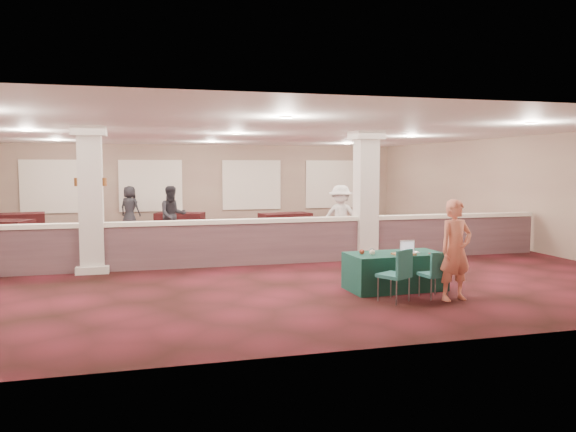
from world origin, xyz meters
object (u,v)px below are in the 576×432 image
object	(u,v)px
conf_chair_side	(398,271)
woman	(456,250)
attendee_b	(341,217)
attendee_a	(172,215)
attendee_d	(130,208)
far_table_back_left	(12,226)
far_table_back_center	(180,222)
far_table_front_right	(302,228)
far_table_back_right	(285,223)
attendee_c	(363,211)
conf_chair_main	(436,271)
far_table_front_center	(187,234)
near_table	(395,271)

from	to	relation	value
conf_chair_side	woman	bearing A→B (deg)	-36.78
attendee_b	conf_chair_side	bearing A→B (deg)	-73.02
attendee_b	woman	bearing A→B (deg)	-63.47
conf_chair_side	woman	world-z (taller)	woman
attendee_a	attendee_d	world-z (taller)	attendee_a
far_table_back_left	far_table_back_center	world-z (taller)	far_table_back_left
far_table_back_left	far_table_back_center	distance (m)	5.48
far_table_front_right	far_table_back_center	size ratio (longest dim) A/B	0.98
far_table_front_right	attendee_b	size ratio (longest dim) A/B	0.91
woman	far_table_back_center	distance (m)	12.50
far_table_front_right	attendee_d	world-z (taller)	attendee_d
far_table_back_center	attendee_b	world-z (taller)	attendee_b
woman	attendee_b	world-z (taller)	attendee_b
woman	attendee_b	size ratio (longest dim) A/B	0.97
woman	attendee_d	distance (m)	14.09
far_table_back_right	attendee_c	bearing A→B (deg)	-37.19
attendee_b	far_table_back_right	bearing A→B (deg)	125.00
conf_chair_main	far_table_front_right	bearing A→B (deg)	82.06
woman	far_table_front_right	world-z (taller)	woman
conf_chair_main	far_table_front_center	xyz separation A→B (m)	(-3.67, 7.95, -0.17)
conf_chair_side	woman	size ratio (longest dim) A/B	0.52
woman	far_table_back_center	xyz separation A→B (m)	(-3.87, 11.88, -0.54)
attendee_a	attendee_b	distance (m)	5.14
woman	attendee_b	bearing A→B (deg)	80.86
far_table_back_left	far_table_back_right	size ratio (longest dim) A/B	1.15
far_table_front_center	attendee_d	distance (m)	5.10
far_table_front_center	attendee_a	world-z (taller)	attendee_a
conf_chair_side	attendee_d	size ratio (longest dim) A/B	0.57
far_table_back_center	woman	bearing A→B (deg)	-71.98
far_table_back_right	attendee_a	xyz separation A→B (m)	(-4.00, -1.73, 0.52)
far_table_back_right	far_table_back_left	bearing A→B (deg)	174.27
attendee_a	attendee_b	bearing A→B (deg)	-39.42
conf_chair_side	attendee_a	xyz separation A→B (m)	(-3.29, 8.56, 0.33)
attendee_b	far_table_front_center	bearing A→B (deg)	-177.02
woman	far_table_back_right	size ratio (longest dim) A/B	1.01
far_table_back_left	attendee_b	bearing A→B (deg)	-28.28
far_table_front_center	far_table_front_right	xyz separation A→B (m)	(3.78, 0.78, 0.00)
far_table_front_center	far_table_back_center	world-z (taller)	far_table_back_center
conf_chair_main	near_table	bearing A→B (deg)	106.75
conf_chair_side	attendee_b	size ratio (longest dim) A/B	0.51
attendee_c	conf_chair_side	bearing A→B (deg)	-160.72
conf_chair_side	attendee_d	distance (m)	13.60
far_table_back_center	attendee_a	distance (m)	3.27
near_table	far_table_back_right	xyz separation A→B (m)	(0.32, 9.36, 0.01)
far_table_back_left	attendee_a	xyz separation A→B (m)	(5.00, -2.64, 0.47)
woman	far_table_back_center	bearing A→B (deg)	100.58
conf_chair_side	woman	xyz separation A→B (m)	(1.03, -0.13, 0.34)
conf_chair_side	far_table_back_center	bearing A→B (deg)	73.89
conf_chair_main	far_table_back_right	distance (m)	10.22
attendee_b	attendee_c	size ratio (longest dim) A/B	1.03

